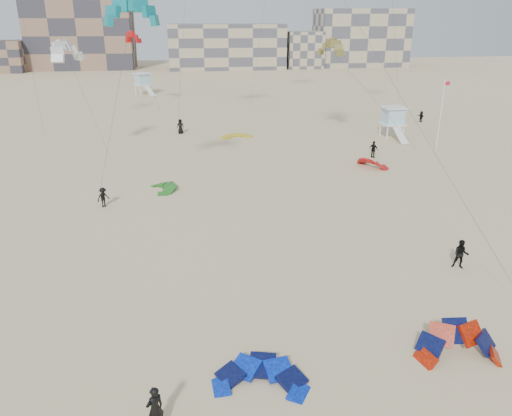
{
  "coord_description": "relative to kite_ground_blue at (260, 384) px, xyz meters",
  "views": [
    {
      "loc": [
        -1.56,
        -18.16,
        14.36
      ],
      "look_at": [
        1.72,
        6.0,
        4.89
      ],
      "focal_mm": 35.0,
      "sensor_mm": 36.0,
      "label": 1
    }
  ],
  "objects": [
    {
      "name": "ground",
      "position": [
        -0.87,
        1.64,
        0.0
      ],
      "size": [
        320.0,
        320.0,
        0.0
      ],
      "primitive_type": "plane",
      "color": "beige",
      "rests_on": "ground"
    },
    {
      "name": "kite_ground_blue",
      "position": [
        0.0,
        0.0,
        0.0
      ],
      "size": [
        4.71,
        4.87,
        2.3
      ],
      "primitive_type": null,
      "rotation": [
        0.3,
        0.0,
        -0.24
      ],
      "color": "#0B3CE9",
      "rests_on": "ground"
    },
    {
      "name": "kite_ground_orange",
      "position": [
        9.03,
        0.56,
        0.0
      ],
      "size": [
        4.04,
        4.01,
        3.8
      ],
      "primitive_type": null,
      "rotation": [
        0.88,
        0.0,
        -0.07
      ],
      "color": "#FF1D02",
      "rests_on": "ground"
    },
    {
      "name": "kite_ground_green",
      "position": [
        -4.96,
        25.67,
        0.0
      ],
      "size": [
        4.04,
        3.88,
        1.68
      ],
      "primitive_type": null,
      "rotation": [
        0.26,
        0.0,
        -1.3
      ],
      "color": "#217927",
      "rests_on": "ground"
    },
    {
      "name": "kite_ground_red_far",
      "position": [
        15.66,
        29.91,
        0.0
      ],
      "size": [
        4.54,
        4.49,
        2.98
      ],
      "primitive_type": null,
      "rotation": [
        0.6,
        0.0,
        2.17
      ],
      "color": "red",
      "rests_on": "ground"
    },
    {
      "name": "kite_ground_yellow",
      "position": [
        3.45,
        44.86,
        0.0
      ],
      "size": [
        3.92,
        4.09,
        0.61
      ],
      "primitive_type": null,
      "rotation": [
        0.05,
        0.0,
        0.12
      ],
      "color": "#CAD00E",
      "rests_on": "ground"
    },
    {
      "name": "kitesurfer_main",
      "position": [
        -4.16,
        -1.89,
        0.96
      ],
      "size": [
        0.84,
        0.77,
        1.92
      ],
      "primitive_type": "imported",
      "rotation": [
        0.0,
        0.0,
        3.73
      ],
      "color": "black",
      "rests_on": "ground"
    },
    {
      "name": "kitesurfer_b",
      "position": [
        13.41,
        8.49,
        0.91
      ],
      "size": [
        1.1,
        1.02,
        1.82
      ],
      "primitive_type": "imported",
      "rotation": [
        0.0,
        0.0,
        -0.48
      ],
      "color": "black",
      "rests_on": "ground"
    },
    {
      "name": "kitesurfer_c",
      "position": [
        -9.47,
        22.03,
        0.81
      ],
      "size": [
        1.19,
        1.1,
        1.61
      ],
      "primitive_type": "imported",
      "rotation": [
        0.0,
        0.0,
        0.65
      ],
      "color": "black",
      "rests_on": "ground"
    },
    {
      "name": "kitesurfer_d",
      "position": [
        17.04,
        33.3,
        0.9
      ],
      "size": [
        1.01,
        1.1,
        1.81
      ],
      "primitive_type": "imported",
      "rotation": [
        0.0,
        0.0,
        2.25
      ],
      "color": "black",
      "rests_on": "ground"
    },
    {
      "name": "kitesurfer_e",
      "position": [
        -3.53,
        47.8,
        0.94
      ],
      "size": [
        0.98,
        0.69,
        1.88
      ],
      "primitive_type": "imported",
      "rotation": [
        0.0,
        0.0,
        -0.1
      ],
      "color": "black",
      "rests_on": "ground"
    },
    {
      "name": "kitesurfer_f",
      "position": [
        30.54,
        50.78,
        0.78
      ],
      "size": [
        0.6,
        1.49,
        1.56
      ],
      "primitive_type": "imported",
      "rotation": [
        0.0,
        0.0,
        -1.47
      ],
      "color": "black",
      "rests_on": "ground"
    },
    {
      "name": "kite_fly_teal_a",
      "position": [
        -6.13,
        22.42,
        14.36
      ],
      "size": [
        5.74,
        4.07,
        14.61
      ],
      "rotation": [
        0.0,
        0.0,
        0.12
      ],
      "color": "teal",
      "rests_on": "ground"
    },
    {
      "name": "kite_fly_grey",
      "position": [
        -13.92,
        36.22,
        10.88
      ],
      "size": [
        5.9,
        5.13,
        11.5
      ],
      "rotation": [
        0.0,
        0.0,
        1.17
      ],
      "color": "white",
      "rests_on": "ground"
    },
    {
      "name": "kite_fly_olive",
      "position": [
        13.69,
        40.12,
        10.78
      ],
      "size": [
        10.19,
        9.72,
        11.06
      ],
      "rotation": [
        0.0,
        0.0,
        -1.04
      ],
      "color": "olive",
      "rests_on": "ground"
    },
    {
      "name": "kite_fly_red",
      "position": [
        -10.41,
        66.97,
        10.95
      ],
      "size": [
        6.38,
        11.85,
        11.22
      ],
      "rotation": [
        0.0,
        0.0,
        2.22
      ],
      "color": "red",
      "rests_on": "ground"
    },
    {
      "name": "lifeguard_tower_near",
      "position": [
        22.52,
        41.83,
        1.92
      ],
      "size": [
        2.88,
        5.36,
        3.87
      ],
      "rotation": [
        0.0,
        0.0,
        0.05
      ],
      "color": "white",
      "rests_on": "ground"
    },
    {
      "name": "lifeguard_tower_far",
      "position": [
        -10.79,
        82.86,
        2.0
      ],
      "size": [
        3.93,
        6.08,
        4.04
      ],
      "rotation": [
        0.0,
        0.0,
        0.55
      ],
      "color": "white",
      "rests_on": "ground"
    },
    {
      "name": "flagpole",
      "position": [
        25.24,
        35.33,
        4.16
      ],
      "size": [
        0.64,
        0.1,
        7.92
      ],
      "color": "white",
      "rests_on": "ground"
    },
    {
      "name": "condo_west_b",
      "position": [
        -30.87,
        135.64,
        9.0
      ],
      "size": [
        28.0,
        14.0,
        18.0
      ],
      "primitive_type": "cube",
      "color": "#886752",
      "rests_on": "ground"
    },
    {
      "name": "condo_mid",
      "position": [
        9.13,
        131.64,
        6.0
      ],
      "size": [
        32.0,
        16.0,
        12.0
      ],
      "primitive_type": "cube",
      "color": "tan",
      "rests_on": "ground"
    },
    {
      "name": "condo_east",
      "position": [
        49.13,
        133.64,
        8.0
      ],
      "size": [
        26.0,
        14.0,
        16.0
      ],
      "primitive_type": "cube",
      "color": "tan",
      "rests_on": "ground"
    },
    {
      "name": "condo_fill_left",
      "position": [
        -50.87,
        129.64,
        4.0
      ],
      "size": [
        12.0,
        10.0,
        8.0
      ],
      "primitive_type": "cube",
      "color": "#886752",
      "rests_on": "ground"
    },
    {
      "name": "condo_fill_right",
      "position": [
        31.13,
        129.64,
        5.0
      ],
      "size": [
        10.0,
        10.0,
        10.0
      ],
      "primitive_type": "cube",
      "color": "tan",
      "rests_on": "ground"
    }
  ]
}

